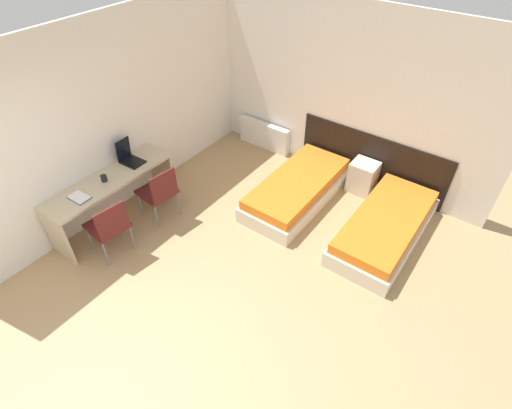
{
  "coord_description": "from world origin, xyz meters",
  "views": [
    {
      "loc": [
        2.37,
        -0.77,
        4.01
      ],
      "look_at": [
        0.0,
        2.46,
        0.55
      ],
      "focal_mm": 28.0,
      "sensor_mm": 36.0,
      "label": 1
    }
  ],
  "objects_px": {
    "laptop": "(129,157)",
    "chair_near_laptop": "(159,190)",
    "bed_near_door": "(385,227)",
    "chair_near_notebook": "(109,225)",
    "nightstand": "(363,177)",
    "bed_near_window": "(297,189)"
  },
  "relations": [
    {
      "from": "laptop",
      "to": "chair_near_notebook",
      "type": "bearing_deg",
      "value": -60.92
    },
    {
      "from": "nightstand",
      "to": "bed_near_window",
      "type": "bearing_deg",
      "value": -131.69
    },
    {
      "from": "chair_near_notebook",
      "to": "laptop",
      "type": "xyz_separation_m",
      "value": [
        -0.55,
        0.89,
        0.32
      ]
    },
    {
      "from": "chair_near_laptop",
      "to": "laptop",
      "type": "distance_m",
      "value": 0.64
    },
    {
      "from": "chair_near_laptop",
      "to": "chair_near_notebook",
      "type": "relative_size",
      "value": 1.0
    },
    {
      "from": "chair_near_laptop",
      "to": "laptop",
      "type": "relative_size",
      "value": 2.59
    },
    {
      "from": "laptop",
      "to": "chair_near_laptop",
      "type": "bearing_deg",
      "value": -5.34
    },
    {
      "from": "nightstand",
      "to": "chair_near_laptop",
      "type": "bearing_deg",
      "value": -131.92
    },
    {
      "from": "bed_near_window",
      "to": "bed_near_door",
      "type": "height_order",
      "value": "same"
    },
    {
      "from": "chair_near_laptop",
      "to": "chair_near_notebook",
      "type": "height_order",
      "value": "same"
    },
    {
      "from": "bed_near_window",
      "to": "bed_near_door",
      "type": "relative_size",
      "value": 1.0
    },
    {
      "from": "bed_near_door",
      "to": "chair_near_notebook",
      "type": "bearing_deg",
      "value": -139.44
    },
    {
      "from": "chair_near_notebook",
      "to": "nightstand",
      "type": "bearing_deg",
      "value": 64.1
    },
    {
      "from": "bed_near_window",
      "to": "chair_near_notebook",
      "type": "xyz_separation_m",
      "value": [
        -1.37,
        -2.38,
        0.31
      ]
    },
    {
      "from": "chair_near_laptop",
      "to": "laptop",
      "type": "xyz_separation_m",
      "value": [
        -0.55,
        0.02,
        0.32
      ]
    },
    {
      "from": "nightstand",
      "to": "chair_near_laptop",
      "type": "xyz_separation_m",
      "value": [
        -2.07,
        -2.31,
        0.24
      ]
    },
    {
      "from": "bed_near_window",
      "to": "chair_near_laptop",
      "type": "xyz_separation_m",
      "value": [
        -1.37,
        -1.51,
        0.31
      ]
    },
    {
      "from": "laptop",
      "to": "bed_near_window",
      "type": "bearing_deg",
      "value": 34.93
    },
    {
      "from": "bed_near_door",
      "to": "laptop",
      "type": "relative_size",
      "value": 5.8
    },
    {
      "from": "bed_near_door",
      "to": "chair_near_laptop",
      "type": "bearing_deg",
      "value": -151.42
    },
    {
      "from": "bed_near_door",
      "to": "laptop",
      "type": "bearing_deg",
      "value": -155.92
    },
    {
      "from": "chair_near_laptop",
      "to": "nightstand",
      "type": "bearing_deg",
      "value": 54.49
    }
  ]
}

